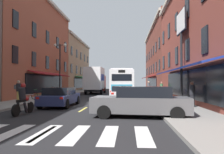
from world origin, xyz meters
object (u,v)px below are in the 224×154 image
object	(u,v)px
transit_bus	(122,82)
sedan_near	(60,97)
sedan_far	(123,94)
pedestrian_near	(18,90)
sedan_mid	(141,102)
motorcycle_rider	(23,101)
box_truck	(95,81)
pedestrian_mid	(149,88)
pedestrian_far	(192,94)
bicycle_near	(40,96)
pedestrian_rear	(161,88)
street_lamp_twin	(60,67)
billboard_sign	(181,33)

from	to	relation	value
transit_bus	sedan_near	size ratio (longest dim) A/B	2.53
sedan_far	pedestrian_near	xyz separation A→B (m)	(-8.29, -2.06, 0.34)
sedan_far	sedan_mid	bearing A→B (deg)	-82.20
sedan_far	motorcycle_rider	xyz separation A→B (m)	(-5.01, -7.92, -0.00)
box_truck	sedan_far	distance (m)	14.00
box_truck	pedestrian_mid	bearing A→B (deg)	-45.49
transit_bus	pedestrian_far	bearing A→B (deg)	-71.19
sedan_mid	sedan_near	bearing A→B (deg)	141.02
sedan_near	bicycle_near	xyz separation A→B (m)	(-3.11, 4.00, -0.18)
box_truck	sedan_mid	distance (m)	22.21
sedan_near	pedestrian_rear	distance (m)	14.83
sedan_far	motorcycle_rider	distance (m)	9.38
motorcycle_rider	sedan_mid	bearing A→B (deg)	-2.85
transit_bus	pedestrian_rear	xyz separation A→B (m)	(4.79, -1.25, -0.70)
transit_bus	street_lamp_twin	bearing A→B (deg)	-146.27
pedestrian_mid	pedestrian_far	distance (m)	10.93
box_truck	pedestrian_rear	xyz separation A→B (m)	(8.87, -5.19, -0.97)
sedan_mid	pedestrian_rear	distance (m)	16.65
motorcycle_rider	pedestrian_rear	bearing A→B (deg)	59.18
box_truck	pedestrian_mid	world-z (taller)	box_truck
sedan_mid	bicycle_near	distance (m)	11.97
sedan_far	pedestrian_far	size ratio (longest dim) A/B	3.01
billboard_sign	transit_bus	xyz separation A→B (m)	(-4.97, 10.61, -3.98)
billboard_sign	pedestrian_mid	world-z (taller)	billboard_sign
sedan_near	motorcycle_rider	bearing A→B (deg)	-99.97
sedan_mid	pedestrian_near	world-z (taller)	pedestrian_near
pedestrian_near	motorcycle_rider	bearing A→B (deg)	23.47
box_truck	sedan_mid	size ratio (longest dim) A/B	1.50
bicycle_near	pedestrian_far	bearing A→B (deg)	-22.47
street_lamp_twin	pedestrian_far	bearing A→B (deg)	-39.53
transit_bus	sedan_mid	size ratio (longest dim) A/B	2.46
motorcycle_rider	billboard_sign	bearing A→B (deg)	34.30
sedan_near	sedan_far	distance (m)	5.76
pedestrian_mid	sedan_mid	bearing A→B (deg)	139.31
pedestrian_mid	pedestrian_far	world-z (taller)	pedestrian_mid
billboard_sign	sedan_far	size ratio (longest dim) A/B	1.50
pedestrian_far	bicycle_near	bearing A→B (deg)	-105.02
motorcycle_rider	pedestrian_rear	xyz separation A→B (m)	(9.54, 15.99, 0.26)
pedestrian_near	pedestrian_far	xyz separation A→B (m)	(12.83, -2.73, -0.09)
box_truck	motorcycle_rider	bearing A→B (deg)	-91.82
sedan_far	pedestrian_near	bearing A→B (deg)	-166.05
sedan_near	motorcycle_rider	distance (m)	4.14
billboard_sign	motorcycle_rider	xyz separation A→B (m)	(-9.73, -6.63, -4.94)
sedan_mid	pedestrian_mid	distance (m)	14.33
box_truck	sedan_far	world-z (taller)	box_truck
box_truck	sedan_far	bearing A→B (deg)	-71.88
sedan_near	pedestrian_near	world-z (taller)	pedestrian_near
box_truck	street_lamp_twin	distance (m)	9.01
pedestrian_mid	pedestrian_rear	size ratio (longest dim) A/B	1.04
sedan_near	street_lamp_twin	bearing A→B (deg)	107.70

